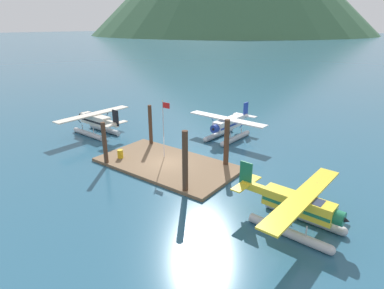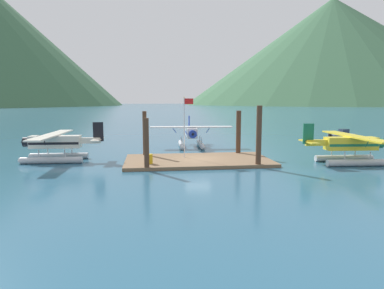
% 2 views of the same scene
% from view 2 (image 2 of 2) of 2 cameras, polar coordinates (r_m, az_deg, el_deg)
% --- Properties ---
extents(ground_plane, '(1200.00, 1200.00, 0.00)m').
position_cam_2_polar(ground_plane, '(32.97, 0.99, -2.97)').
color(ground_plane, '#285670').
extents(dock_platform, '(13.97, 7.55, 0.30)m').
position_cam_2_polar(dock_platform, '(32.94, 0.99, -2.71)').
color(dock_platform, brown).
rests_on(dock_platform, ground).
extents(piling_near_left, '(0.43, 0.43, 4.50)m').
position_cam_2_polar(piling_near_left, '(28.78, -7.70, -0.03)').
color(piling_near_left, '#4C3323').
rests_on(piling_near_left, ground).
extents(piling_near_right, '(0.48, 0.48, 5.52)m').
position_cam_2_polar(piling_near_right, '(30.48, 11.21, 1.28)').
color(piling_near_right, '#4C3323').
rests_on(piling_near_right, ground).
extents(piling_far_left, '(0.42, 0.42, 4.86)m').
position_cam_2_polar(piling_far_left, '(35.46, -7.98, 1.67)').
color(piling_far_left, '#4C3323').
rests_on(piling_far_left, ground).
extents(piling_far_right, '(0.52, 0.52, 4.88)m').
position_cam_2_polar(piling_far_right, '(36.84, 7.84, 1.90)').
color(piling_far_right, '#4C3323').
rests_on(piling_far_right, ground).
extents(flagpole, '(0.95, 0.10, 6.02)m').
position_cam_2_polar(flagpole, '(33.38, -1.11, 4.17)').
color(flagpole, silver).
rests_on(flagpole, dock_platform).
extents(fuel_drum, '(0.62, 0.62, 0.88)m').
position_cam_2_polar(fuel_drum, '(30.63, -7.19, -2.42)').
color(fuel_drum, gold).
rests_on(fuel_drum, dock_platform).
extents(mountain_ridge_centre_peak, '(422.87, 422.87, 151.63)m').
position_cam_2_polar(mountain_ridge_centre_peak, '(547.68, 22.39, 14.23)').
color(mountain_ridge_centre_peak, '#386042').
rests_on(mountain_ridge_centre_peak, ground).
extents(seaplane_yellow_stbd_aft, '(7.97, 10.47, 3.84)m').
position_cam_2_polar(seaplane_yellow_stbd_aft, '(35.17, 25.26, -0.42)').
color(seaplane_yellow_stbd_aft, '#B7BABF').
rests_on(seaplane_yellow_stbd_aft, ground).
extents(seaplane_cream_port_fwd, '(7.98, 10.45, 3.84)m').
position_cam_2_polar(seaplane_cream_port_fwd, '(35.73, -22.09, -0.15)').
color(seaplane_cream_port_fwd, '#B7BABF').
rests_on(seaplane_cream_port_fwd, ground).
extents(seaplane_white_bow_centre, '(10.46, 7.98, 3.84)m').
position_cam_2_polar(seaplane_white_bow_centre, '(43.32, -0.15, 1.64)').
color(seaplane_white_bow_centre, '#B7BABF').
rests_on(seaplane_white_bow_centre, ground).
extents(boat_grey_open_east, '(4.86, 2.12, 1.50)m').
position_cam_2_polar(boat_grey_open_east, '(58.38, 24.10, 1.42)').
color(boat_grey_open_east, gray).
rests_on(boat_grey_open_east, ground).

